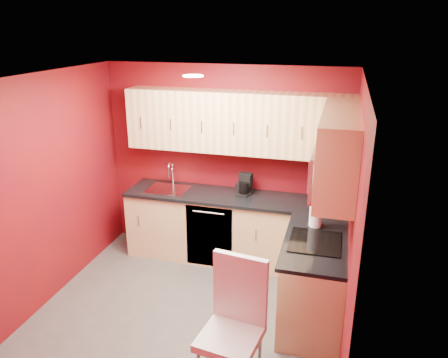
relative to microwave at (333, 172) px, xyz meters
The scene contains 21 objects.
floor 2.18m from the microwave, behind, with size 3.20×3.20×0.00m, color #514E4B.
ceiling 1.64m from the microwave, behind, with size 3.20×3.20×0.00m, color white.
wall_back 1.95m from the microwave, 136.99° to the left, with size 3.20×3.20×0.00m, color maroon.
wall_front 2.24m from the microwave, 129.35° to the right, with size 3.20×3.20×0.00m, color maroon.
wall_left 3.03m from the microwave, behind, with size 3.00×3.00×0.00m, color maroon.
wall_right 0.50m from the microwave, 44.09° to the right, with size 3.00×3.00×0.00m, color maroon.
base_cabinets_back 1.98m from the microwave, 140.04° to the left, with size 2.80×0.60×0.87m, color #E2C681.
base_cabinets_right 1.23m from the microwave, 151.81° to the left, with size 0.60×1.30×0.87m, color #E2C681.
countertop_back 1.73m from the microwave, 140.47° to the left, with size 2.80×0.63×0.04m, color black.
countertop_right 0.78m from the microwave, 162.04° to the left, with size 0.63×1.27×0.04m, color black.
upper_cabinets_back 1.65m from the microwave, 136.69° to the left, with size 2.80×0.35×0.75m, color #EACA84.
upper_cabinets_right 0.33m from the microwave, 82.65° to the left, with size 0.35×1.55×0.75m.
microwave is the anchor object (origin of this frame).
cooktop 0.75m from the microwave, behind, with size 0.50×0.55×0.01m, color black.
sink 2.43m from the microwave, 154.40° to the left, with size 0.52×0.42×0.35m.
dishwasher_front 2.02m from the microwave, 153.81° to the left, with size 0.60×0.02×0.82m, color black.
downlight 1.62m from the microwave, behind, with size 0.20×0.20×0.01m, color white.
coffee_maker 1.63m from the microwave, 135.84° to the left, with size 0.16×0.22×0.27m, color black, non-canonical shape.
napkin_holder 1.68m from the microwave, 135.92° to the left, with size 0.14×0.14×0.15m, color black, non-canonical shape.
paper_towel 0.71m from the microwave, 112.11° to the left, with size 0.18×0.18×0.31m, color white, non-canonical shape.
dining_chair 1.70m from the microwave, 121.63° to the right, with size 0.48×0.50×1.18m, color silver, non-canonical shape.
Camera 1 is at (1.43, -3.78, 2.96)m, focal length 35.00 mm.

